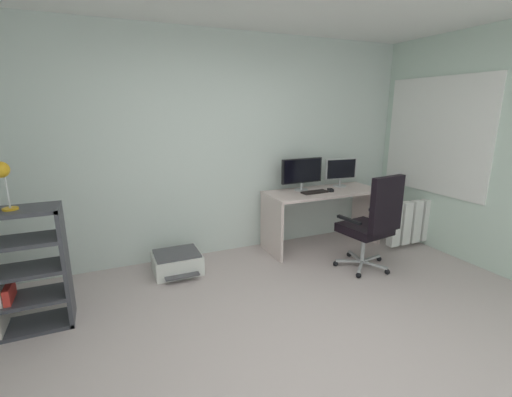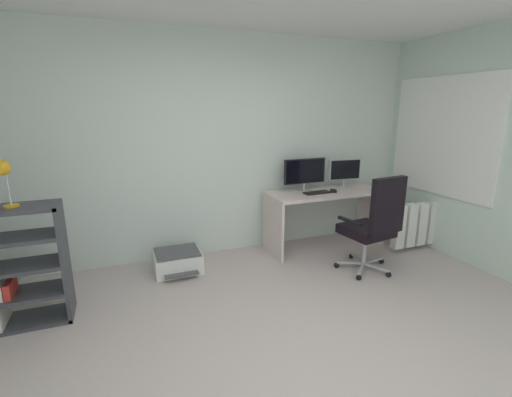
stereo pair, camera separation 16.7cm
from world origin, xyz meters
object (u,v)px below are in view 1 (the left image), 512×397
monitor_main (302,172)px  desk (322,205)px  desk_lamp (2,174)px  keyboard (315,192)px  computer_mouse (331,190)px  radiator (420,221)px  monitor_secondary (341,170)px  printer (177,262)px  office_chair (373,221)px

monitor_main → desk: bearing=-26.6°
desk → desk_lamp: size_ratio=4.03×
keyboard → computer_mouse: 0.23m
keyboard → radiator: (1.37, -0.45, -0.42)m
monitor_secondary → keyboard: 0.60m
desk_lamp → printer: size_ratio=0.73×
desk → printer: size_ratio=2.94×
monitor_main → office_chair: size_ratio=0.52×
desk → desk_lamp: (-3.29, -0.58, 0.75)m
printer → radiator: bearing=-8.8°
desk_lamp → radiator: bearing=0.8°
office_chair → radiator: (1.13, 0.35, -0.25)m
monitor_main → desk_lamp: 3.13m
desk_lamp → monitor_secondary: bearing=10.9°
desk_lamp → monitor_main: bearing=13.0°
monitor_secondary → computer_mouse: 0.41m
monitor_main → office_chair: 1.12m
printer → radiator: 3.18m
desk → keyboard: size_ratio=4.46×
monitor_secondary → office_chair: size_ratio=0.41×
keyboard → desk_lamp: bearing=-173.4°
printer → computer_mouse: bearing=-1.3°
office_chair → printer: office_chair is taller
keyboard → desk_lamp: (-3.12, -0.51, 0.55)m
keyboard → radiator: size_ratio=0.33×
monitor_main → monitor_secondary: size_ratio=1.28×
monitor_secondary → desk: bearing=-160.4°
monitor_main → printer: bearing=-174.6°
desk → office_chair: office_chair is taller
desk → computer_mouse: computer_mouse is taller
monitor_main → monitor_secondary: (0.61, 0.00, -0.02)m
monitor_main → keyboard: monitor_main is taller
printer → keyboard: bearing=-1.0°
monitor_main → desk_lamp: desk_lamp is taller
desk → monitor_secondary: 0.56m
computer_mouse → monitor_main: bearing=163.7°
desk → radiator: desk is taller
keyboard → monitor_main: bearing=110.8°
desk → monitor_secondary: (0.35, 0.13, 0.42)m
keyboard → desk_lamp: 3.21m
keyboard → radiator: keyboard is taller
monitor_secondary → printer: monitor_secondary is taller
printer → desk: bearing=1.0°
monitor_secondary → computer_mouse: (-0.30, -0.20, -0.21)m
computer_mouse → desk: bearing=143.7°
desk_lamp → printer: desk_lamp is taller
monitor_secondary → computer_mouse: monitor_secondary is taller
desk → office_chair: (0.07, -0.87, 0.03)m
computer_mouse → desk_lamp: bearing=-154.4°
printer → office_chair: bearing=-22.7°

